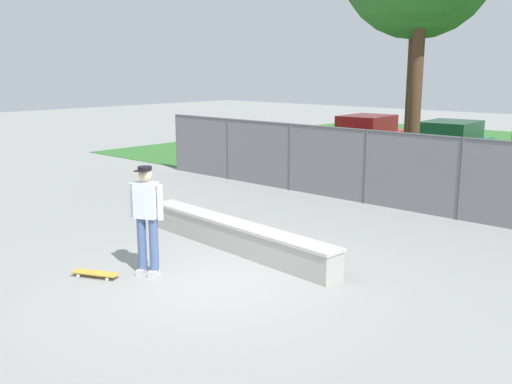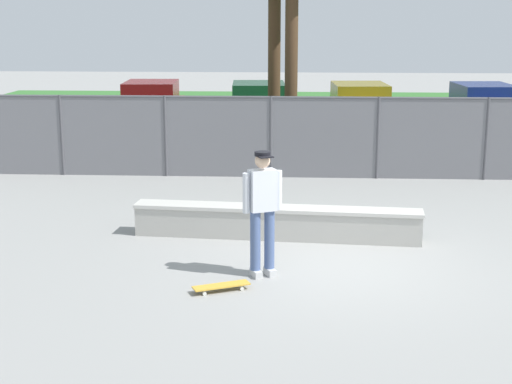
# 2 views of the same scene
# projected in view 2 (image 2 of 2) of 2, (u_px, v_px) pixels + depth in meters

# --- Properties ---
(ground_plane) EXTENTS (80.00, 80.00, 0.00)m
(ground_plane) POSITION_uv_depth(u_px,v_px,m) (336.00, 266.00, 11.70)
(ground_plane) COLOR gray
(grass_strip) EXTENTS (29.29, 20.00, 0.02)m
(grass_strip) POSITION_uv_depth(u_px,v_px,m) (315.00, 119.00, 28.01)
(grass_strip) COLOR #336B2D
(grass_strip) RESTS_ON ground
(concrete_ledge) EXTENTS (4.92, 0.89, 0.55)m
(concrete_ledge) POSITION_uv_depth(u_px,v_px,m) (277.00, 222.00, 13.08)
(concrete_ledge) COLOR #A8A59E
(concrete_ledge) RESTS_ON ground
(skateboarder) EXTENTS (0.56, 0.39, 1.84)m
(skateboarder) POSITION_uv_depth(u_px,v_px,m) (262.00, 207.00, 11.03)
(skateboarder) COLOR beige
(skateboarder) RESTS_ON ground
(skateboard) EXTENTS (0.81, 0.52, 0.09)m
(skateboard) POSITION_uv_depth(u_px,v_px,m) (221.00, 286.00, 10.61)
(skateboard) COLOR gold
(skateboard) RESTS_ON ground
(chainlink_fence) EXTENTS (17.36, 0.07, 1.90)m
(chainlink_fence) POSITION_uv_depth(u_px,v_px,m) (324.00, 134.00, 17.76)
(chainlink_fence) COLOR #4C4C51
(chainlink_fence) RESTS_ON ground
(car_red) EXTENTS (2.22, 4.31, 1.66)m
(car_red) POSITION_uv_depth(u_px,v_px,m) (151.00, 108.00, 24.40)
(car_red) COLOR #B21E1E
(car_red) RESTS_ON ground
(car_green) EXTENTS (2.22, 4.31, 1.66)m
(car_green) POSITION_uv_depth(u_px,v_px,m) (259.00, 109.00, 23.97)
(car_green) COLOR #1E6638
(car_green) RESTS_ON ground
(car_yellow) EXTENTS (2.22, 4.31, 1.66)m
(car_yellow) POSITION_uv_depth(u_px,v_px,m) (360.00, 110.00, 23.71)
(car_yellow) COLOR gold
(car_yellow) RESTS_ON ground
(car_blue) EXTENTS (2.22, 4.31, 1.66)m
(car_blue) POSITION_uv_depth(u_px,v_px,m) (484.00, 111.00, 23.51)
(car_blue) COLOR #233D9E
(car_blue) RESTS_ON ground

